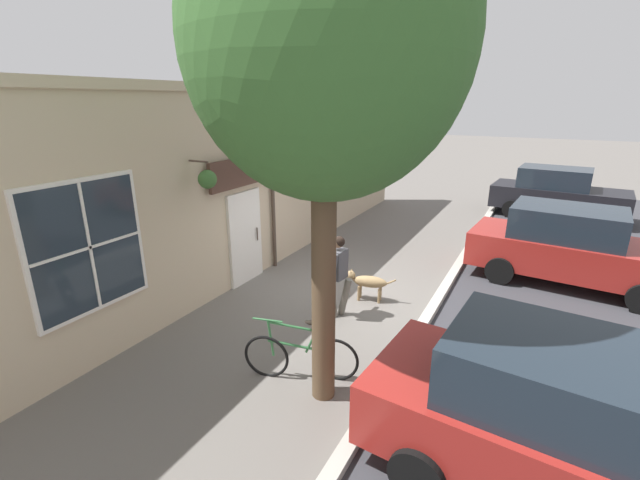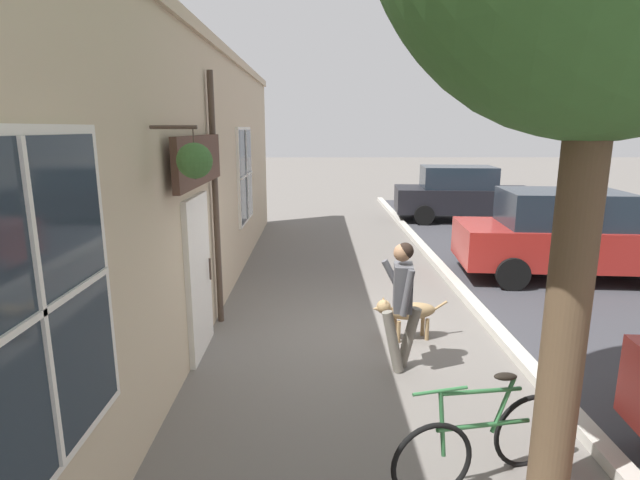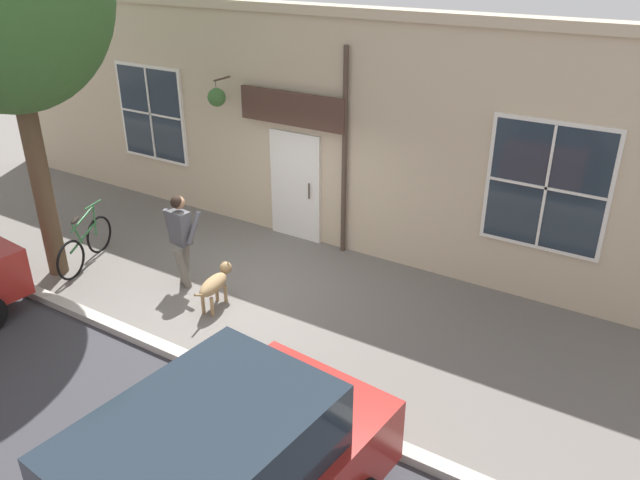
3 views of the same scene
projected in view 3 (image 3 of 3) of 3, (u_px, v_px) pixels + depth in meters
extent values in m
plane|color=#66605B|center=(242.00, 288.00, 10.46)|extent=(90.00, 90.00, 0.00)
cube|color=#B2ADA3|center=(154.00, 344.00, 8.90)|extent=(0.20, 28.00, 0.12)
cube|color=#C6B293|center=(316.00, 134.00, 11.35)|extent=(0.30, 18.00, 4.14)
cube|color=#C6B293|center=(316.00, 9.00, 10.41)|extent=(0.42, 18.00, 0.16)
cube|color=white|center=(296.00, 186.00, 11.83)|extent=(0.10, 1.10, 2.10)
cube|color=#232D38|center=(295.00, 189.00, 11.83)|extent=(0.03, 0.90, 1.90)
cylinder|color=#47382D|center=(309.00, 191.00, 11.60)|extent=(0.03, 0.03, 0.30)
cube|color=#4C3328|center=(291.00, 109.00, 11.10)|extent=(0.08, 2.20, 0.60)
cylinder|color=#47382D|center=(344.00, 155.00, 10.92)|extent=(0.09, 0.09, 3.73)
cylinder|color=#47382D|center=(222.00, 79.00, 11.54)|extent=(0.44, 0.04, 0.04)
cylinder|color=#47382D|center=(216.00, 90.00, 11.48)|extent=(0.01, 0.01, 0.34)
cone|color=#2D2823|center=(217.00, 102.00, 11.58)|extent=(0.32, 0.32, 0.18)
sphere|color=#3D6B33|center=(217.00, 97.00, 11.54)|extent=(0.34, 0.34, 0.34)
cube|color=white|center=(152.00, 113.00, 13.19)|extent=(0.08, 1.82, 2.02)
cube|color=#232D38|center=(151.00, 114.00, 13.16)|extent=(0.03, 1.70, 1.90)
cube|color=white|center=(150.00, 114.00, 13.15)|extent=(0.04, 0.04, 1.90)
cube|color=white|center=(150.00, 114.00, 13.15)|extent=(0.04, 1.70, 0.04)
cube|color=white|center=(547.00, 187.00, 9.28)|extent=(0.08, 1.82, 2.02)
cube|color=#232D38|center=(546.00, 188.00, 9.26)|extent=(0.03, 1.70, 1.90)
cube|color=white|center=(546.00, 188.00, 9.24)|extent=(0.04, 0.04, 1.90)
cube|color=white|center=(546.00, 188.00, 9.24)|extent=(0.04, 1.70, 0.04)
cylinder|color=#6B665B|center=(185.00, 261.00, 10.50)|extent=(0.30, 0.16, 0.79)
cylinder|color=#6B665B|center=(182.00, 268.00, 10.27)|extent=(0.30, 0.16, 0.79)
cube|color=#4C4C51|center=(180.00, 228.00, 10.10)|extent=(0.26, 0.36, 0.57)
sphere|color=#936B4C|center=(178.00, 203.00, 9.92)|extent=(0.21, 0.21, 0.21)
sphere|color=black|center=(177.00, 202.00, 9.89)|extent=(0.20, 0.20, 0.20)
cylinder|color=#4C4C51|center=(169.00, 224.00, 10.20)|extent=(0.17, 0.10, 0.57)
cylinder|color=#4C4C51|center=(194.00, 228.00, 10.02)|extent=(0.34, 0.12, 0.52)
ellipsoid|color=#997A51|center=(213.00, 285.00, 9.72)|extent=(0.74, 0.39, 0.24)
cylinder|color=#997A51|center=(217.00, 292.00, 10.04)|extent=(0.06, 0.06, 0.31)
cylinder|color=#997A51|center=(226.00, 294.00, 9.99)|extent=(0.06, 0.06, 0.31)
cylinder|color=#997A51|center=(203.00, 305.00, 9.68)|extent=(0.06, 0.06, 0.31)
cylinder|color=#997A51|center=(212.00, 307.00, 9.63)|extent=(0.06, 0.06, 0.31)
sphere|color=#997A51|center=(226.00, 268.00, 10.03)|extent=(0.20, 0.20, 0.20)
cone|color=#997A51|center=(229.00, 266.00, 10.13)|extent=(0.12, 0.11, 0.09)
cone|color=#997A51|center=(222.00, 262.00, 9.99)|extent=(0.06, 0.06, 0.07)
cone|color=#997A51|center=(228.00, 263.00, 9.96)|extent=(0.06, 0.06, 0.07)
cylinder|color=#997A51|center=(198.00, 295.00, 9.34)|extent=(0.21, 0.07, 0.14)
cylinder|color=brown|center=(40.00, 178.00, 10.22)|extent=(0.32, 0.32, 3.50)
sphere|color=#38662D|center=(20.00, 31.00, 9.04)|extent=(1.95, 1.95, 1.95)
torus|color=black|center=(99.00, 234.00, 11.58)|extent=(0.69, 0.21, 0.70)
torus|color=black|center=(71.00, 260.00, 10.65)|extent=(0.69, 0.21, 0.70)
cylinder|color=#33723F|center=(84.00, 237.00, 11.03)|extent=(0.92, 0.43, 0.20)
cylinder|color=#33723F|center=(77.00, 234.00, 10.80)|extent=(0.23, 0.13, 0.47)
cylinder|color=#33723F|center=(82.00, 219.00, 10.93)|extent=(0.77, 0.36, 0.17)
cylinder|color=#33723F|center=(95.00, 220.00, 11.37)|extent=(0.11, 0.07, 0.58)
cylinder|color=#33723F|center=(93.00, 205.00, 11.27)|extent=(0.45, 0.14, 0.03)
ellipsoid|color=black|center=(75.00, 220.00, 10.69)|extent=(0.27, 0.19, 0.10)
cube|color=#1E2833|center=(202.00, 451.00, 5.23)|extent=(2.36, 1.73, 0.68)
cylinder|color=black|center=(229.00, 431.00, 6.99)|extent=(0.63, 0.23, 0.62)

